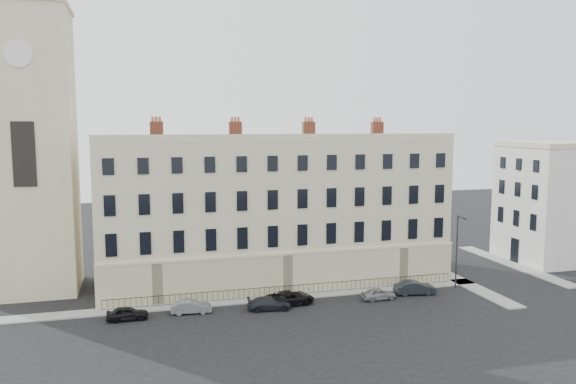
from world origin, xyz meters
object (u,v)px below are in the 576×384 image
object	(u,v)px
car_a	(127,313)
streetlamp	(457,248)
car_c	(269,303)
car_e	(379,294)
car_b	(191,307)
car_d	(290,298)
car_f	(415,288)

from	to	relation	value
car_a	streetlamp	size ratio (longest dim) A/B	0.46
car_c	car_e	distance (m)	10.80
car_a	car_c	world-z (taller)	car_a
car_b	car_e	world-z (taller)	car_b
car_e	car_b	bearing A→B (deg)	85.94
car_b	car_d	bearing A→B (deg)	-84.83
car_d	car_f	distance (m)	12.77
car_a	streetlamp	xyz separation A→B (m)	(32.53, 1.01, 3.58)
car_c	streetlamp	size ratio (longest dim) A/B	0.53
car_b	car_d	world-z (taller)	car_d
car_b	car_d	size ratio (longest dim) A/B	0.76
car_d	streetlamp	xyz separation A→B (m)	(17.94, 0.70, 3.53)
car_b	car_c	distance (m)	6.99
car_e	car_f	world-z (taller)	car_f
car_f	car_b	bearing A→B (deg)	97.02
car_f	streetlamp	distance (m)	6.32
car_c	car_f	xyz separation A→B (m)	(14.96, 0.68, 0.09)
car_b	streetlamp	size ratio (longest dim) A/B	0.47
car_b	car_f	world-z (taller)	car_f
car_b	streetlamp	bearing A→B (deg)	-83.20
car_c	car_d	distance (m)	2.37
car_c	streetlamp	distance (m)	20.51
car_f	streetlamp	bearing A→B (deg)	-72.22
car_b	car_e	xyz separation A→B (m)	(17.72, -0.84, -0.02)
car_f	car_a	bearing A→B (deg)	97.88
car_a	car_f	xyz separation A→B (m)	(27.36, 0.09, 0.07)
car_b	car_c	size ratio (longest dim) A/B	0.89
car_f	streetlamp	xyz separation A→B (m)	(5.17, 0.92, 3.51)
car_c	car_f	size ratio (longest dim) A/B	0.99
car_b	car_f	size ratio (longest dim) A/B	0.88
car_b	car_e	distance (m)	17.74
car_d	car_e	world-z (taller)	car_d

